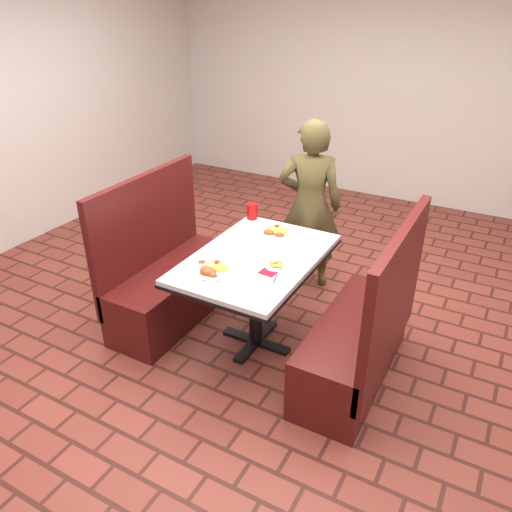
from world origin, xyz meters
name	(u,v)px	position (x,y,z in m)	size (l,w,h in m)	color
room	(256,81)	(0.00, 0.00, 1.91)	(7.00, 7.04, 2.82)	brown
dining_table	(256,268)	(0.00, 0.00, 0.65)	(0.81, 1.21, 0.75)	silver
booth_bench_left	(169,280)	(-0.80, 0.00, 0.33)	(0.47, 1.20, 1.17)	#4D1311
booth_bench_right	(361,339)	(0.80, 0.00, 0.33)	(0.47, 1.20, 1.17)	#4D1311
diner_person	(310,206)	(-0.04, 1.04, 0.75)	(0.54, 0.36, 1.49)	brown
near_dinner_plate	(213,268)	(-0.14, -0.33, 0.78)	(0.27, 0.27, 0.08)	white
far_dinner_plate	(276,231)	(-0.04, 0.39, 0.77)	(0.27, 0.27, 0.07)	white
plantain_plate	(276,265)	(0.19, -0.07, 0.76)	(0.16, 0.16, 0.02)	white
maroon_napkin	(269,272)	(0.18, -0.15, 0.75)	(0.11, 0.11, 0.00)	maroon
spoon_utensil	(275,279)	(0.26, -0.22, 0.75)	(0.01, 0.12, 0.00)	silver
red_tumbler	(252,211)	(-0.34, 0.55, 0.81)	(0.08, 0.08, 0.12)	#B80C0C
paper_napkin	(257,296)	(0.25, -0.45, 0.76)	(0.20, 0.15, 0.01)	white
knife_utensil	(225,278)	(-0.02, -0.37, 0.76)	(0.01, 0.18, 0.00)	silver
fork_utensil	(210,276)	(-0.12, -0.40, 0.76)	(0.01, 0.15, 0.00)	silver
lettuce_shreds	(265,254)	(0.04, 0.06, 0.75)	(0.28, 0.32, 0.00)	#9BC54E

